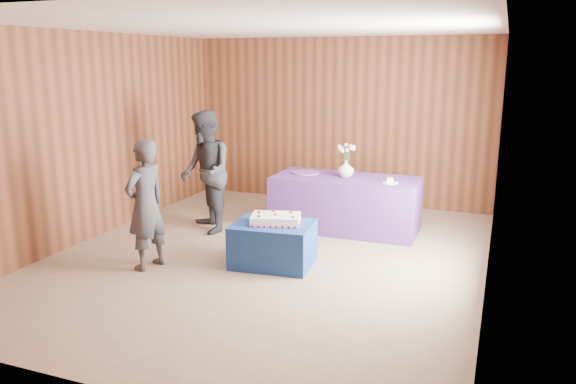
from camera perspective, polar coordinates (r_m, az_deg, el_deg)
The scene contains 13 objects.
ground at distance 6.86m, azimuth -2.08°, elevation -6.64°, with size 6.00×6.00×0.00m, color gray.
room_shell at distance 6.47m, azimuth -2.21°, elevation 8.55°, with size 5.04×6.04×2.72m.
cake_table at distance 6.55m, azimuth -1.53°, elevation -5.30°, with size 0.90×0.70×0.50m, color #1B4496.
serving_table at distance 7.89m, azimuth 5.86°, elevation -1.17°, with size 2.00×0.90×0.75m, color #59338E.
sheet_cake at distance 6.46m, azimuth -1.25°, elevation -2.76°, with size 0.66×0.53×0.13m.
vase at distance 7.82m, azimuth 5.90°, elevation 2.38°, with size 0.22×0.22×0.23m, color white.
flower_spray at distance 7.77m, azimuth 5.95°, elevation 4.41°, with size 0.26×0.25×0.20m.
platter at distance 8.06m, azimuth 1.77°, elevation 1.99°, with size 0.40×0.40×0.02m, color #7850A0.
plate at distance 7.53m, azimuth 10.33°, elevation 0.94°, with size 0.21×0.21×0.01m, color white.
cake_slice at distance 7.52m, azimuth 10.34°, elevation 1.23°, with size 0.07×0.06×0.09m.
knife at distance 7.39m, azimuth 10.86°, elevation 0.66°, with size 0.26×0.02×0.00m, color #B1B0B5.
guest_left at distance 6.52m, azimuth -14.27°, elevation -1.27°, with size 0.54×0.36×1.49m, color #373942.
guest_right at distance 7.75m, azimuth -8.35°, elevation 2.03°, with size 0.82×0.64×1.69m, color #2F3139.
Camera 1 is at (2.56, -5.92, 2.34)m, focal length 35.00 mm.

